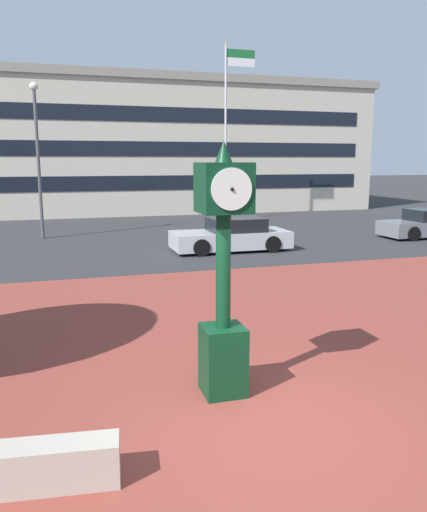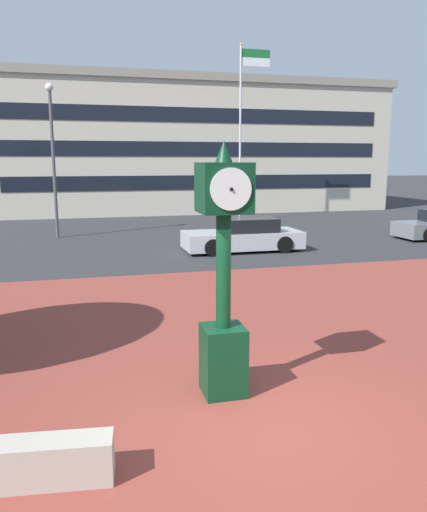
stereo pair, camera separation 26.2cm
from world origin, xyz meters
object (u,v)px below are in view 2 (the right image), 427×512
object	(u,v)px
civic_building	(179,148)
street_lamp_post	(53,145)
car_street_near	(244,236)
flagpole_primary	(243,119)
street_clock	(223,277)

from	to	relation	value
civic_building	street_lamp_post	distance (m)	17.92
car_street_near	flagpole_primary	world-z (taller)	flagpole_primary
street_clock	car_street_near	xyz separation A→B (m)	(4.16, 11.72, -1.23)
street_clock	flagpole_primary	distance (m)	22.80
car_street_near	flagpole_primary	bearing A→B (deg)	-17.38
flagpole_primary	civic_building	world-z (taller)	flagpole_primary
street_clock	street_lamp_post	world-z (taller)	street_lamp_post
flagpole_primary	street_lamp_post	bearing A→B (deg)	-157.75
civic_building	street_clock	bearing A→B (deg)	-99.95
street_clock	street_lamp_post	xyz separation A→B (m)	(-2.97, 17.10, 2.32)
flagpole_primary	street_lamp_post	size ratio (longest dim) A/B	1.45
civic_building	car_street_near	bearing A→B (deg)	-94.31
car_street_near	street_lamp_post	distance (m)	9.61
car_street_near	civic_building	xyz separation A→B (m)	(1.59, 21.03, 3.85)
car_street_near	street_lamp_post	bearing A→B (deg)	53.31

